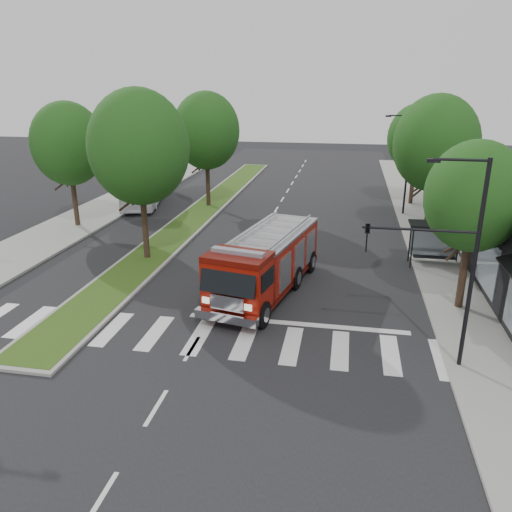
{
  "coord_description": "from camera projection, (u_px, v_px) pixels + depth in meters",
  "views": [
    {
      "loc": [
        5.88,
        -21.3,
        10.37
      ],
      "look_at": [
        1.43,
        2.77,
        1.8
      ],
      "focal_mm": 35.0,
      "sensor_mm": 36.0,
      "label": 1
    }
  ],
  "objects": [
    {
      "name": "tree_right_near",
      "position": [
        474.0,
        197.0,
        22.26
      ],
      "size": [
        4.4,
        4.4,
        8.05
      ],
      "color": "black",
      "rests_on": "ground"
    },
    {
      "name": "city_bus",
      "position": [
        146.0,
        185.0,
        44.95
      ],
      "size": [
        4.98,
        11.29,
        3.06
      ],
      "primitive_type": "imported",
      "rotation": [
        0.0,
        0.0,
        0.23
      ],
      "color": "silver",
      "rests_on": "ground"
    },
    {
      "name": "ground",
      "position": [
        217.0,
        308.0,
        24.2
      ],
      "size": [
        140.0,
        140.0,
        0.0
      ],
      "primitive_type": "plane",
      "color": "black",
      "rests_on": "ground"
    },
    {
      "name": "streetlight_right_far",
      "position": [
        406.0,
        160.0,
        39.51
      ],
      "size": [
        2.11,
        0.2,
        8.0
      ],
      "color": "black",
      "rests_on": "ground"
    },
    {
      "name": "tree_left_mid",
      "position": [
        68.0,
        144.0,
        35.71
      ],
      "size": [
        5.2,
        5.2,
        9.16
      ],
      "color": "black",
      "rests_on": "ground"
    },
    {
      "name": "tree_median_near",
      "position": [
        139.0,
        147.0,
        28.55
      ],
      "size": [
        5.8,
        5.8,
        10.16
      ],
      "color": "black",
      "rests_on": "ground"
    },
    {
      "name": "streetlight_right_near",
      "position": [
        450.0,
        251.0,
        17.76
      ],
      "size": [
        4.08,
        0.22,
        8.0
      ],
      "color": "black",
      "rests_on": "ground"
    },
    {
      "name": "sidewalk_left",
      "position": [
        57.0,
        233.0,
        35.95
      ],
      "size": [
        5.0,
        80.0,
        0.15
      ],
      "primitive_type": "cube",
      "color": "gray",
      "rests_on": "ground"
    },
    {
      "name": "sidewalk_right",
      "position": [
        450.0,
        255.0,
        31.31
      ],
      "size": [
        5.0,
        80.0,
        0.15
      ],
      "primitive_type": "cube",
      "color": "gray",
      "rests_on": "ground"
    },
    {
      "name": "tree_median_far",
      "position": [
        206.0,
        131.0,
        41.65
      ],
      "size": [
        5.6,
        5.6,
        9.72
      ],
      "color": "black",
      "rests_on": "ground"
    },
    {
      "name": "bus_shelter",
      "position": [
        437.0,
        232.0,
        29.17
      ],
      "size": [
        3.2,
        1.6,
        2.61
      ],
      "color": "black",
      "rests_on": "ground"
    },
    {
      "name": "tree_right_far",
      "position": [
        417.0,
        138.0,
        42.57
      ],
      "size": [
        5.0,
        5.0,
        8.73
      ],
      "color": "black",
      "rests_on": "ground"
    },
    {
      "name": "median",
      "position": [
        202.0,
        211.0,
        41.91
      ],
      "size": [
        3.0,
        50.0,
        0.15
      ],
      "color": "gray",
      "rests_on": "ground"
    },
    {
      "name": "tree_right_mid",
      "position": [
        436.0,
        144.0,
        33.08
      ],
      "size": [
        5.6,
        5.6,
        9.72
      ],
      "color": "black",
      "rests_on": "ground"
    },
    {
      "name": "fire_engine",
      "position": [
        266.0,
        263.0,
        25.51
      ],
      "size": [
        4.81,
        10.1,
        3.37
      ],
      "rotation": [
        0.0,
        0.0,
        -0.21
      ],
      "color": "#590B04",
      "rests_on": "ground"
    }
  ]
}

